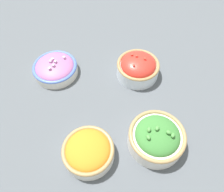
# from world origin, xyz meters

# --- Properties ---
(ground_plane) EXTENTS (3.00, 3.00, 0.00)m
(ground_plane) POSITION_xyz_m (0.00, 0.00, 0.00)
(ground_plane) COLOR #4C5156
(bowl_broccoli) EXTENTS (0.16, 0.16, 0.09)m
(bowl_broccoli) POSITION_xyz_m (-0.19, -0.06, 0.04)
(bowl_broccoli) COLOR silver
(bowl_broccoli) RESTS_ON ground_plane
(bowl_red_onion) EXTENTS (0.16, 0.16, 0.06)m
(bowl_red_onion) POSITION_xyz_m (0.20, 0.14, 0.03)
(bowl_red_onion) COLOR silver
(bowl_red_onion) RESTS_ON ground_plane
(bowl_carrots) EXTENTS (0.15, 0.15, 0.06)m
(bowl_carrots) POSITION_xyz_m (-0.15, 0.13, 0.03)
(bowl_carrots) COLOR silver
(bowl_carrots) RESTS_ON ground_plane
(bowl_cherry_tomatoes) EXTENTS (0.15, 0.15, 0.09)m
(bowl_cherry_tomatoes) POSITION_xyz_m (0.07, -0.13, 0.04)
(bowl_cherry_tomatoes) COLOR silver
(bowl_cherry_tomatoes) RESTS_ON ground_plane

